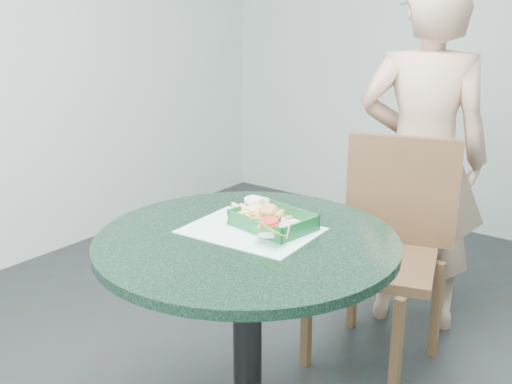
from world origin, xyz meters
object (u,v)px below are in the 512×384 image
Objects in this scene: diner_person at (423,151)px; crab_sandwich at (272,222)px; sauce_ramekin at (248,209)px; cafe_table at (247,293)px; food_basket at (273,229)px; dining_chair at (387,236)px.

crab_sandwich is (-0.04, -1.09, -0.02)m from diner_person.
diner_person is 1.09m from crab_sandwich.
sauce_ramekin is (-0.17, -1.04, -0.02)m from diner_person.
cafe_table is at bearing -53.54° from sauce_ramekin.
crab_sandwich reaches higher than food_basket.
dining_chair reaches higher than food_basket.
diner_person reaches higher than crab_sandwich.
dining_chair is 0.76m from food_basket.
cafe_table is 0.99× the size of dining_chair.
crab_sandwich is at bearing -64.22° from food_basket.
dining_chair is at bearing 85.86° from crab_sandwich.
cafe_table is 8.15× the size of crab_sandwich.
diner_person is 28.28× the size of sauce_ramekin.
sauce_ramekin reaches higher than cafe_table.
diner_person is at bearing 88.04° from crab_sandwich.
dining_chair reaches higher than crab_sandwich.
cafe_table is 15.80× the size of sauce_ramekin.
cafe_table is 1.20m from diner_person.
crab_sandwich is at bearing -21.35° from sauce_ramekin.
diner_person is 6.93× the size of food_basket.
cafe_table is at bearing -113.71° from dining_chair.
food_basket is at bearing 115.78° from crab_sandwich.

